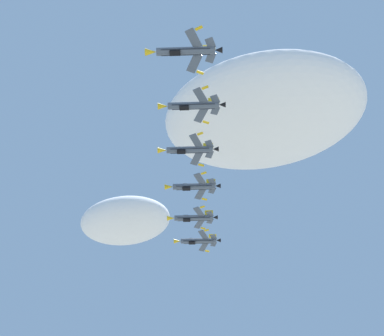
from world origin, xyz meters
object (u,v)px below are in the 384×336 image
fighter_jet_lead (184,51)px  fighter_jet_right_wing (189,150)px  fighter_jet_left_outer (193,186)px  fighter_jet_right_outer (193,218)px  fighter_jet_trail_slot (198,241)px  fighter_jet_left_wing (192,105)px

fighter_jet_lead → fighter_jet_right_wing: 34.79m
fighter_jet_left_outer → fighter_jet_right_outer: size_ratio=1.00×
fighter_jet_left_outer → fighter_jet_trail_slot: (-9.92, 33.22, 1.02)m
fighter_jet_left_outer → fighter_jet_right_outer: fighter_jet_right_outer is taller
fighter_jet_left_wing → fighter_jet_lead: bearing=177.0°
fighter_jet_lead → fighter_jet_right_outer: fighter_jet_right_outer is taller
fighter_jet_left_wing → fighter_jet_right_outer: bearing=2.0°
fighter_jet_right_outer → fighter_jet_trail_slot: 16.06m
fighter_jet_left_wing → fighter_jet_left_outer: 32.72m
fighter_jet_left_wing → fighter_jet_right_wing: bearing=5.3°
fighter_jet_right_outer → fighter_jet_trail_slot: size_ratio=1.00×
fighter_jet_lead → fighter_jet_right_wing: (-10.81, 33.04, 1.29)m
fighter_jet_left_outer → fighter_jet_right_wing: bearing=177.9°
fighter_jet_right_wing → fighter_jet_trail_slot: 50.69m
fighter_jet_right_wing → fighter_jet_trail_slot: bearing=-1.0°
fighter_jet_right_wing → fighter_jet_right_outer: size_ratio=1.00×
fighter_jet_right_wing → fighter_jet_right_outer: (-10.39, 33.07, -0.16)m
fighter_jet_lead → fighter_jet_right_wing: bearing=1.0°
fighter_jet_right_outer → fighter_jet_left_wing: bearing=-178.0°
fighter_jet_left_outer → fighter_jet_right_outer: bearing=2.4°
fighter_jet_trail_slot → fighter_jet_right_outer: bearing=176.2°
fighter_jet_lead → fighter_jet_trail_slot: size_ratio=1.00×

